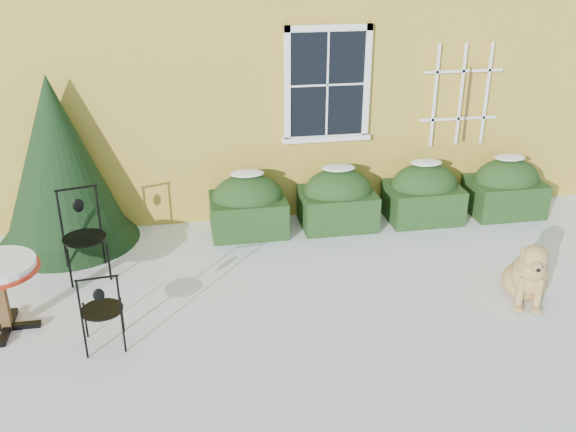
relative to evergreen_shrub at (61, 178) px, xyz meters
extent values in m
plane|color=white|center=(2.78, -2.69, -0.93)|extent=(80.00, 80.00, 0.00)
cube|color=black|center=(3.68, 0.27, 1.05)|extent=(1.05, 0.03, 1.45)
cube|color=white|center=(3.68, 0.26, 1.82)|extent=(1.23, 0.06, 0.09)
cube|color=white|center=(3.68, 0.26, 0.28)|extent=(1.23, 0.06, 0.09)
cube|color=white|center=(3.11, 0.26, 1.05)|extent=(0.09, 0.06, 1.63)
cube|color=white|center=(4.25, 0.26, 1.05)|extent=(0.09, 0.06, 1.63)
cube|color=white|center=(3.68, 0.25, 1.05)|extent=(0.02, 0.02, 1.45)
cube|color=white|center=(3.68, 0.25, 1.05)|extent=(1.05, 0.02, 0.02)
cube|color=white|center=(3.68, 0.26, 0.27)|extent=(1.29, 0.14, 0.07)
cube|color=white|center=(5.28, 0.25, 0.82)|extent=(0.04, 0.03, 1.50)
cube|color=white|center=(5.68, 0.25, 0.82)|extent=(0.04, 0.03, 1.50)
cube|color=white|center=(6.08, 0.25, 0.82)|extent=(0.04, 0.03, 1.50)
cube|color=white|center=(5.68, 0.25, 0.47)|extent=(1.20, 0.03, 0.04)
cube|color=white|center=(5.68, 0.25, 1.17)|extent=(1.20, 0.03, 0.04)
cylinder|color=#472D19|center=(5.78, 0.23, 0.67)|extent=(0.02, 0.02, 1.10)
cube|color=black|center=(2.48, -0.14, -0.67)|extent=(1.05, 0.80, 0.52)
ellipsoid|color=black|center=(2.48, -0.14, -0.41)|extent=(1.00, 0.72, 0.67)
ellipsoid|color=white|center=(2.48, -0.14, -0.05)|extent=(0.47, 0.32, 0.06)
cube|color=black|center=(3.78, -0.14, -0.67)|extent=(1.05, 0.80, 0.52)
ellipsoid|color=black|center=(3.78, -0.14, -0.41)|extent=(1.00, 0.72, 0.67)
ellipsoid|color=white|center=(3.78, -0.14, -0.05)|extent=(0.47, 0.32, 0.06)
cube|color=black|center=(5.08, -0.14, -0.67)|extent=(1.05, 0.80, 0.52)
ellipsoid|color=black|center=(5.08, -0.14, -0.41)|extent=(1.00, 0.72, 0.67)
ellipsoid|color=white|center=(5.08, -0.14, -0.05)|extent=(0.47, 0.32, 0.06)
cube|color=black|center=(6.38, -0.14, -0.67)|extent=(1.05, 0.80, 0.52)
ellipsoid|color=black|center=(6.38, -0.14, -0.41)|extent=(1.00, 0.72, 0.67)
ellipsoid|color=white|center=(6.38, -0.14, -0.05)|extent=(0.47, 0.32, 0.06)
cone|color=black|center=(0.00, 0.00, -0.38)|extent=(1.91, 1.91, 1.10)
cone|color=black|center=(0.00, 0.00, 0.23)|extent=(1.71, 1.71, 2.31)
cube|color=black|center=(-0.37, -2.14, -0.90)|extent=(0.68, 0.08, 0.06)
cube|color=black|center=(-0.37, -2.14, -0.90)|extent=(0.08, 0.68, 0.06)
cube|color=brown|center=(-0.37, -2.14, -0.56)|extent=(0.10, 0.10, 0.73)
cylinder|color=black|center=(0.86, -2.40, -0.72)|extent=(0.02, 0.02, 0.42)
cylinder|color=black|center=(0.49, -2.44, -0.72)|extent=(0.02, 0.02, 0.42)
cylinder|color=black|center=(0.90, -2.78, -0.72)|extent=(0.02, 0.02, 0.42)
cylinder|color=black|center=(0.53, -2.81, -0.72)|extent=(0.02, 0.02, 0.42)
cylinder|color=black|center=(0.70, -2.61, -0.51)|extent=(0.43, 0.43, 0.02)
cylinder|color=black|center=(0.90, -2.78, -0.27)|extent=(0.02, 0.02, 0.47)
cylinder|color=black|center=(0.53, -2.81, -0.27)|extent=(0.02, 0.02, 0.47)
cylinder|color=black|center=(0.72, -2.79, -0.04)|extent=(0.41, 0.06, 0.02)
ellipsoid|color=black|center=(0.72, -2.79, -0.23)|extent=(0.11, 0.04, 0.15)
cylinder|color=black|center=(0.20, -1.34, -0.67)|extent=(0.03, 0.03, 0.51)
cylinder|color=black|center=(0.64, -1.23, -0.67)|extent=(0.03, 0.03, 0.51)
cylinder|color=black|center=(0.09, -0.89, -0.67)|extent=(0.03, 0.03, 0.51)
cylinder|color=black|center=(0.54, -0.79, -0.67)|extent=(0.03, 0.03, 0.51)
cylinder|color=black|center=(0.37, -1.06, -0.42)|extent=(0.53, 0.53, 0.02)
cylinder|color=black|center=(0.09, -0.89, -0.13)|extent=(0.03, 0.03, 0.57)
cylinder|color=black|center=(0.54, -0.79, -0.13)|extent=(0.03, 0.03, 0.57)
cylinder|color=black|center=(0.31, -0.84, 0.16)|extent=(0.50, 0.14, 0.03)
ellipsoid|color=black|center=(0.31, -0.84, -0.07)|extent=(0.14, 0.07, 0.18)
ellipsoid|color=tan|center=(5.46, -2.46, -0.74)|extent=(0.69, 0.72, 0.42)
ellipsoid|color=tan|center=(5.39, -2.64, -0.55)|extent=(0.50, 0.47, 0.53)
sphere|color=tan|center=(5.37, -2.69, -0.43)|extent=(0.33, 0.33, 0.33)
cylinder|color=tan|center=(5.26, -2.73, -0.72)|extent=(0.09, 0.09, 0.42)
cylinder|color=tan|center=(5.44, -2.80, -0.72)|extent=(0.09, 0.09, 0.42)
ellipsoid|color=tan|center=(5.24, -2.78, -0.89)|extent=(0.12, 0.15, 0.07)
ellipsoid|color=tan|center=(5.42, -2.84, -0.89)|extent=(0.12, 0.15, 0.07)
cylinder|color=tan|center=(5.37, -2.70, -0.37)|extent=(0.26, 0.29, 0.23)
sphere|color=tan|center=(5.35, -2.75, -0.26)|extent=(0.28, 0.28, 0.28)
ellipsoid|color=tan|center=(5.31, -2.86, -0.30)|extent=(0.20, 0.25, 0.12)
sphere|color=black|center=(5.28, -2.95, -0.30)|extent=(0.05, 0.05, 0.05)
ellipsoid|color=tan|center=(5.25, -2.67, -0.26)|extent=(0.10, 0.11, 0.17)
ellipsoid|color=tan|center=(5.48, -2.75, -0.26)|extent=(0.10, 0.11, 0.17)
cylinder|color=tan|center=(5.69, -2.32, -0.87)|extent=(0.13, 0.34, 0.08)
camera|label=1|loc=(1.60, -8.41, 3.03)|focal=40.00mm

